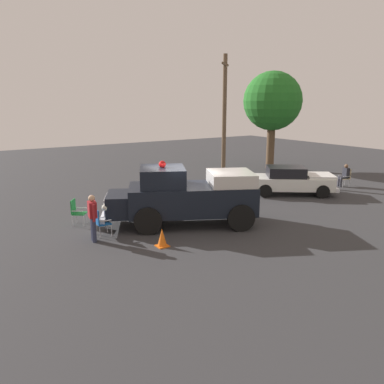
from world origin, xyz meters
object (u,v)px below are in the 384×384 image
object	(u,v)px
lawn_chair_spare	(76,210)
utility_pole	(224,116)
classic_hot_rod	(292,180)
lawn_chair_near_truck	(346,176)
lawn_chair_by_car	(100,220)
spectator_standing	(93,215)
oak_tree_distant	(273,102)
traffic_cone	(162,238)
spectator_seated	(344,174)
vintage_fire_truck	(186,195)

from	to	relation	value
lawn_chair_spare	utility_pole	world-z (taller)	utility_pole
classic_hot_rod	lawn_chair_near_truck	xyz separation A→B (m)	(4.11, -0.36, -0.16)
lawn_chair_by_car	utility_pole	world-z (taller)	utility_pole
spectator_standing	oak_tree_distant	distance (m)	18.35
spectator_standing	traffic_cone	distance (m)	2.58
lawn_chair_spare	oak_tree_distant	xyz separation A→B (m)	(16.02, 5.68, 4.20)
lawn_chair_spare	spectator_seated	distance (m)	15.20
lawn_chair_near_truck	lawn_chair_by_car	xyz separation A→B (m)	(-14.96, -0.50, 0.00)
vintage_fire_truck	classic_hot_rod	xyz separation A→B (m)	(7.49, 1.40, -0.45)
lawn_chair_near_truck	lawn_chair_spare	bearing A→B (deg)	175.00
vintage_fire_truck	utility_pole	xyz separation A→B (m)	(7.10, 6.83, 2.74)
lawn_chair_spare	utility_pole	xyz separation A→B (m)	(10.76, 4.45, 3.35)
oak_tree_distant	utility_pole	size ratio (longest dim) A/B	0.91
spectator_seated	utility_pole	world-z (taller)	utility_pole
spectator_seated	oak_tree_distant	xyz separation A→B (m)	(0.88, 6.97, 4.09)
lawn_chair_by_car	spectator_standing	size ratio (longest dim) A/B	0.61
lawn_chair_near_truck	utility_pole	bearing A→B (deg)	127.90
classic_hot_rod	spectator_standing	xyz separation A→B (m)	(-11.24, -1.26, 0.22)
spectator_standing	lawn_chair_by_car	bearing A→B (deg)	45.43
vintage_fire_truck	utility_pole	size ratio (longest dim) A/B	0.83
lawn_chair_by_car	oak_tree_distant	xyz separation A→B (m)	(15.71, 7.52, 4.20)
lawn_chair_by_car	spectator_standing	distance (m)	0.67
lawn_chair_spare	lawn_chair_by_car	bearing A→B (deg)	-80.44
spectator_seated	utility_pole	xyz separation A→B (m)	(-4.38, 5.74, 3.24)
spectator_standing	traffic_cone	xyz separation A→B (m)	(1.77, -1.76, -0.66)
lawn_chair_near_truck	spectator_standing	xyz separation A→B (m)	(-15.35, -0.90, 0.37)
lawn_chair_by_car	lawn_chair_spare	distance (m)	1.86
vintage_fire_truck	lawn_chair_by_car	distance (m)	3.45
spectator_standing	utility_pole	bearing A→B (deg)	31.64
vintage_fire_truck	spectator_seated	distance (m)	11.54
lawn_chair_near_truck	spectator_standing	size ratio (longest dim) A/B	0.61
oak_tree_distant	utility_pole	bearing A→B (deg)	-166.82
vintage_fire_truck	lawn_chair_near_truck	distance (m)	11.66
oak_tree_distant	classic_hot_rod	bearing A→B (deg)	-126.16
lawn_chair_by_car	lawn_chair_spare	xyz separation A→B (m)	(-0.31, 1.84, 0.00)
classic_hot_rod	lawn_chair_spare	distance (m)	11.20
utility_pole	traffic_cone	bearing A→B (deg)	-137.08
classic_hot_rod	spectator_standing	distance (m)	11.31
lawn_chair_spare	spectator_standing	bearing A→B (deg)	-92.16
classic_hot_rod	spectator_standing	size ratio (longest dim) A/B	2.75
traffic_cone	lawn_chair_by_car	bearing A→B (deg)	122.56
vintage_fire_truck	lawn_chair_by_car	world-z (taller)	vintage_fire_truck
vintage_fire_truck	spectator_standing	distance (m)	3.76
lawn_chair_by_car	spectator_standing	bearing A→B (deg)	-134.57
spectator_seated	lawn_chair_by_car	bearing A→B (deg)	-177.89
lawn_chair_near_truck	spectator_seated	bearing A→B (deg)	159.80
utility_pole	spectator_seated	bearing A→B (deg)	-52.65
lawn_chair_near_truck	spectator_standing	bearing A→B (deg)	-176.64
lawn_chair_near_truck	spectator_seated	size ratio (longest dim) A/B	0.79
classic_hot_rod	utility_pole	bearing A→B (deg)	94.16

